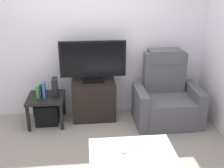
{
  "coord_description": "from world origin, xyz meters",
  "views": [
    {
      "loc": [
        -0.06,
        -3.01,
        2.06
      ],
      "look_at": [
        0.3,
        0.5,
        0.7
      ],
      "focal_mm": 43.1,
      "sensor_mm": 36.0,
      "label": 1
    }
  ],
  "objects_px": {
    "book_middle": "(41,92)",
    "coffee_table": "(132,154)",
    "book_leftmost": "(38,91)",
    "game_console": "(55,87)",
    "book_rightmost": "(44,90)",
    "tv_stand": "(94,100)",
    "subwoofer_box": "(47,113)",
    "television": "(93,60)",
    "cell_phone": "(125,149)",
    "recliner_armchair": "(166,98)",
    "side_table": "(46,101)"
  },
  "relations": [
    {
      "from": "coffee_table",
      "to": "cell_phone",
      "type": "bearing_deg",
      "value": 145.11
    },
    {
      "from": "game_console",
      "to": "coffee_table",
      "type": "height_order",
      "value": "game_console"
    },
    {
      "from": "side_table",
      "to": "book_rightmost",
      "type": "height_order",
      "value": "book_rightmost"
    },
    {
      "from": "television",
      "to": "game_console",
      "type": "distance_m",
      "value": 0.69
    },
    {
      "from": "book_leftmost",
      "to": "cell_phone",
      "type": "height_order",
      "value": "book_leftmost"
    },
    {
      "from": "recliner_armchair",
      "to": "cell_phone",
      "type": "relative_size",
      "value": 7.2
    },
    {
      "from": "television",
      "to": "game_console",
      "type": "height_order",
      "value": "television"
    },
    {
      "from": "television",
      "to": "cell_phone",
      "type": "bearing_deg",
      "value": -79.59
    },
    {
      "from": "tv_stand",
      "to": "recliner_armchair",
      "type": "height_order",
      "value": "recliner_armchair"
    },
    {
      "from": "tv_stand",
      "to": "book_middle",
      "type": "height_order",
      "value": "book_middle"
    },
    {
      "from": "recliner_armchair",
      "to": "book_middle",
      "type": "bearing_deg",
      "value": 166.54
    },
    {
      "from": "subwoofer_box",
      "to": "coffee_table",
      "type": "bearing_deg",
      "value": -53.36
    },
    {
      "from": "recliner_armchair",
      "to": "book_rightmost",
      "type": "height_order",
      "value": "recliner_armchair"
    },
    {
      "from": "book_rightmost",
      "to": "book_middle",
      "type": "bearing_deg",
      "value": 180.0
    },
    {
      "from": "game_console",
      "to": "book_rightmost",
      "type": "bearing_deg",
      "value": -169.17
    },
    {
      "from": "coffee_table",
      "to": "book_rightmost",
      "type": "bearing_deg",
      "value": 127.33
    },
    {
      "from": "book_leftmost",
      "to": "game_console",
      "type": "height_order",
      "value": "game_console"
    },
    {
      "from": "book_middle",
      "to": "book_rightmost",
      "type": "bearing_deg",
      "value": 0.0
    },
    {
      "from": "recliner_armchair",
      "to": "book_rightmost",
      "type": "bearing_deg",
      "value": 166.47
    },
    {
      "from": "recliner_armchair",
      "to": "tv_stand",
      "type": "bearing_deg",
      "value": 159.15
    },
    {
      "from": "book_rightmost",
      "to": "book_leftmost",
      "type": "bearing_deg",
      "value": 180.0
    },
    {
      "from": "book_rightmost",
      "to": "game_console",
      "type": "bearing_deg",
      "value": 10.83
    },
    {
      "from": "television",
      "to": "recliner_armchair",
      "type": "relative_size",
      "value": 0.92
    },
    {
      "from": "television",
      "to": "book_leftmost",
      "type": "distance_m",
      "value": 0.93
    },
    {
      "from": "tv_stand",
      "to": "recliner_armchair",
      "type": "distance_m",
      "value": 1.12
    },
    {
      "from": "game_console",
      "to": "cell_phone",
      "type": "xyz_separation_m",
      "value": [
        0.85,
        -1.4,
        -0.18
      ]
    },
    {
      "from": "book_rightmost",
      "to": "side_table",
      "type": "bearing_deg",
      "value": 59.46
    },
    {
      "from": "game_console",
      "to": "tv_stand",
      "type": "bearing_deg",
      "value": 8.0
    },
    {
      "from": "television",
      "to": "cell_phone",
      "type": "relative_size",
      "value": 6.61
    },
    {
      "from": "tv_stand",
      "to": "subwoofer_box",
      "type": "distance_m",
      "value": 0.74
    },
    {
      "from": "book_leftmost",
      "to": "game_console",
      "type": "xyz_separation_m",
      "value": [
        0.24,
        0.03,
        0.04
      ]
    },
    {
      "from": "game_console",
      "to": "cell_phone",
      "type": "height_order",
      "value": "game_console"
    },
    {
      "from": "book_rightmost",
      "to": "game_console",
      "type": "relative_size",
      "value": 0.86
    },
    {
      "from": "book_rightmost",
      "to": "cell_phone",
      "type": "height_order",
      "value": "book_rightmost"
    },
    {
      "from": "book_middle",
      "to": "coffee_table",
      "type": "xyz_separation_m",
      "value": [
        1.13,
        -1.42,
        -0.17
      ]
    },
    {
      "from": "recliner_armchair",
      "to": "book_middle",
      "type": "relative_size",
      "value": 5.83
    },
    {
      "from": "tv_stand",
      "to": "cell_phone",
      "type": "relative_size",
      "value": 4.4
    },
    {
      "from": "television",
      "to": "book_rightmost",
      "type": "distance_m",
      "value": 0.84
    },
    {
      "from": "tv_stand",
      "to": "coffee_table",
      "type": "distance_m",
      "value": 1.57
    },
    {
      "from": "subwoofer_box",
      "to": "book_middle",
      "type": "bearing_deg",
      "value": -162.12
    },
    {
      "from": "tv_stand",
      "to": "book_middle",
      "type": "distance_m",
      "value": 0.82
    },
    {
      "from": "coffee_table",
      "to": "cell_phone",
      "type": "relative_size",
      "value": 6.0
    },
    {
      "from": "subwoofer_box",
      "to": "book_middle",
      "type": "xyz_separation_m",
      "value": [
        -0.06,
        -0.02,
        0.36
      ]
    },
    {
      "from": "coffee_table",
      "to": "game_console",
      "type": "bearing_deg",
      "value": 122.55
    },
    {
      "from": "subwoofer_box",
      "to": "book_leftmost",
      "type": "bearing_deg",
      "value": -168.69
    },
    {
      "from": "tv_stand",
      "to": "side_table",
      "type": "xyz_separation_m",
      "value": [
        -0.72,
        -0.09,
        0.06
      ]
    },
    {
      "from": "recliner_armchair",
      "to": "side_table",
      "type": "bearing_deg",
      "value": 165.83
    },
    {
      "from": "television",
      "to": "cell_phone",
      "type": "xyz_separation_m",
      "value": [
        0.27,
        -1.5,
        -0.56
      ]
    },
    {
      "from": "book_middle",
      "to": "coffee_table",
      "type": "bearing_deg",
      "value": -51.41
    },
    {
      "from": "cell_phone",
      "to": "recliner_armchair",
      "type": "bearing_deg",
      "value": 82.13
    }
  ]
}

